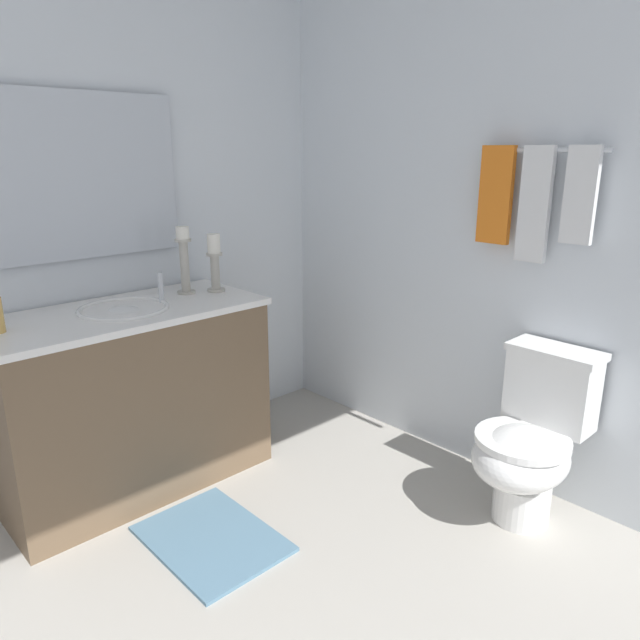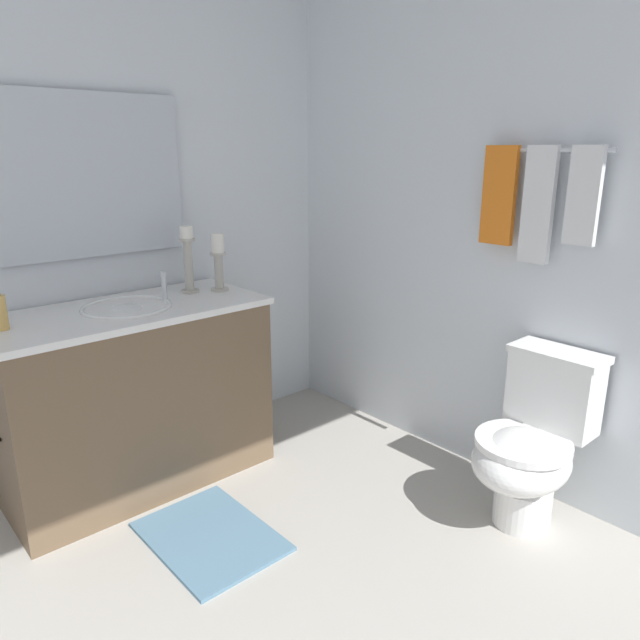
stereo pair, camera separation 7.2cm
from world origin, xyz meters
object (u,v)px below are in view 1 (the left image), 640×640
(sink_basin, at_px, (125,318))
(towel_near_corner, at_px, (580,195))
(candle_holder_short, at_px, (184,259))
(towel_near_vanity, at_px, (496,195))
(bath_mat, at_px, (212,539))
(candle_holder_tall, at_px, (215,261))
(towel_bar, at_px, (542,150))
(toilet, at_px, (530,442))
(mirror, at_px, (84,176))
(vanity_cabinet, at_px, (132,399))
(towel_center, at_px, (535,205))

(sink_basin, relative_size, towel_near_corner, 1.04)
(candle_holder_short, relative_size, towel_near_corner, 0.86)
(towel_near_vanity, relative_size, bath_mat, 0.71)
(candle_holder_short, bearing_deg, candle_holder_tall, 64.43)
(bath_mat, bearing_deg, towel_near_vanity, 71.62)
(towel_near_vanity, relative_size, towel_near_corner, 1.10)
(towel_bar, bearing_deg, bath_mat, -115.21)
(candle_holder_short, distance_m, towel_near_vanity, 1.49)
(toilet, xyz_separation_m, towel_near_corner, (-0.00, 0.20, 1.01))
(mirror, xyz_separation_m, towel_near_vanity, (1.33, 1.29, -0.08))
(vanity_cabinet, bearing_deg, toilet, 37.19)
(towel_near_vanity, height_order, bath_mat, towel_near_vanity)
(candle_holder_short, bearing_deg, vanity_cabinet, -78.40)
(towel_near_corner, bearing_deg, towel_center, 180.00)
(vanity_cabinet, height_order, towel_center, towel_center)
(toilet, relative_size, bath_mat, 1.25)
(towel_bar, xyz_separation_m, towel_center, (0.00, -0.02, -0.22))
(sink_basin, bearing_deg, vanity_cabinet, -90.00)
(candle_holder_tall, relative_size, towel_near_corner, 0.75)
(toilet, bearing_deg, bath_mat, -126.53)
(mirror, height_order, towel_near_vanity, mirror)
(vanity_cabinet, height_order, bath_mat, vanity_cabinet)
(towel_near_corner, xyz_separation_m, bath_mat, (-0.80, -1.29, -1.37))
(candle_holder_short, xyz_separation_m, bath_mat, (0.70, -0.37, -1.03))
(vanity_cabinet, relative_size, towel_near_vanity, 2.91)
(vanity_cabinet, xyz_separation_m, towel_bar, (1.24, 1.30, 1.12))
(candle_holder_short, distance_m, towel_bar, 1.69)
(sink_basin, height_order, bath_mat, sink_basin)
(towel_bar, bearing_deg, toilet, -49.83)
(towel_near_corner, height_order, bath_mat, towel_near_corner)
(vanity_cabinet, height_order, toilet, vanity_cabinet)
(towel_bar, distance_m, towel_near_vanity, 0.27)
(bath_mat, bearing_deg, vanity_cabinet, -180.00)
(vanity_cabinet, height_order, candle_holder_short, candle_holder_short)
(vanity_cabinet, height_order, sink_basin, sink_basin)
(candle_holder_short, height_order, towel_near_corner, towel_near_corner)
(sink_basin, bearing_deg, mirror, -179.80)
(mirror, distance_m, towel_center, 1.99)
(sink_basin, bearing_deg, towel_near_corner, 42.04)
(towel_bar, bearing_deg, towel_near_vanity, -174.49)
(sink_basin, height_order, towel_bar, towel_bar)
(candle_holder_tall, height_order, towel_near_corner, towel_near_corner)
(towel_center, xyz_separation_m, towel_near_corner, (0.19, 0.00, 0.05))
(sink_basin, distance_m, towel_center, 1.85)
(candle_holder_short, height_order, towel_near_vanity, towel_near_vanity)
(towel_near_corner, bearing_deg, candle_holder_tall, -151.26)
(bath_mat, bearing_deg, mirror, -180.00)
(vanity_cabinet, height_order, candle_holder_tall, candle_holder_tall)
(toilet, height_order, towel_center, towel_center)
(towel_bar, relative_size, bath_mat, 0.93)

